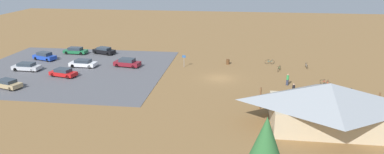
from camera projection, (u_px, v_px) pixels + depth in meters
ground at (220, 78)px, 55.10m from camera, size 160.00×160.00×0.00m
parking_lot_asphalt at (71, 70)px, 59.50m from camera, size 32.28×28.73×0.05m
bike_pavilion at (328, 103)px, 37.69m from camera, size 14.12×9.27×5.17m
trash_bin at (228, 62)px, 62.65m from camera, size 0.60×0.60×0.90m
lot_sign at (184, 59)px, 60.62m from camera, size 0.56×0.08×2.20m
pine_far_west at (265, 151)px, 23.46m from camera, size 3.64×3.64×7.78m
bicycle_black_lone_west at (348, 91)px, 48.70m from camera, size 1.72×0.48×0.78m
bicycle_red_yard_right at (325, 83)px, 51.96m from camera, size 1.26×1.18×0.88m
bicycle_silver_yard_left at (306, 66)px, 60.36m from camera, size 0.48×1.76×0.86m
bicycle_orange_edge_south at (311, 96)px, 46.75m from camera, size 0.76×1.65×0.83m
bicycle_blue_lone_east at (326, 87)px, 50.08m from camera, size 0.52×1.72×0.85m
bicycle_teal_trailside at (270, 62)px, 62.77m from camera, size 1.72×0.48×0.85m
bicycle_green_near_sign at (279, 69)px, 58.73m from camera, size 0.73×1.66×0.88m
car_blue_second_row at (45, 56)px, 65.12m from camera, size 4.71×3.00×1.49m
car_white_near_entry at (83, 63)px, 60.81m from camera, size 4.62×2.10×1.30m
car_green_front_row at (75, 51)px, 69.56m from camera, size 4.66×1.98×1.31m
car_tan_back_corner at (7, 84)px, 50.50m from camera, size 4.54×2.88×1.30m
car_black_inner_stall at (104, 51)px, 69.43m from camera, size 4.74×3.01×1.36m
car_red_mid_lot at (63, 73)px, 55.64m from camera, size 4.56×2.68×1.30m
car_maroon_end_stall at (127, 63)px, 60.92m from camera, size 4.77×2.55×1.46m
car_silver_by_curb at (27, 67)px, 58.78m from camera, size 4.61×2.02×1.32m
visitor_near_lot at (288, 79)px, 51.70m from camera, size 0.39×0.36×1.77m
visitor_crossing_yard at (293, 89)px, 47.73m from camera, size 0.38×0.40×1.69m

